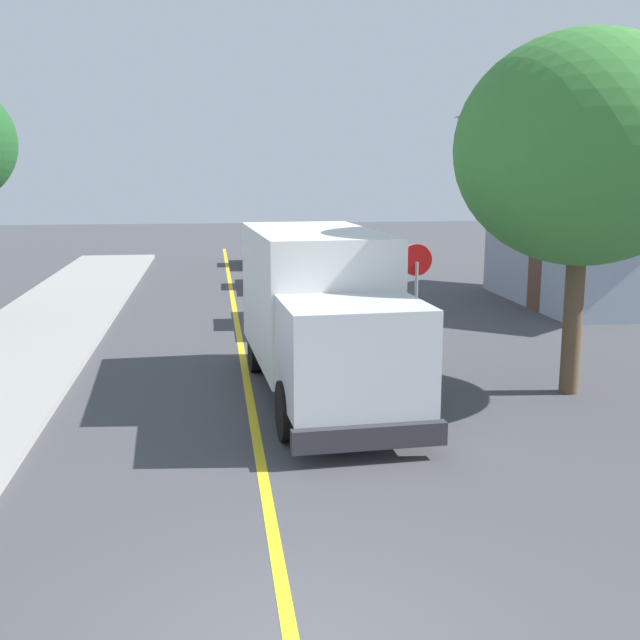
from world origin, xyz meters
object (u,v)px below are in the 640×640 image
Objects in this scene: box_truck at (320,306)px; parked_car_far at (271,248)px; parked_car_near at (302,297)px; stop_sign at (416,276)px; parked_car_mid at (287,266)px; street_tree_far_side at (583,150)px.

box_truck is 1.65× the size of parked_car_far.
parked_car_near is 1.00× the size of parked_car_far.
box_truck is 2.76× the size of stop_sign.
stop_sign reaches higher than parked_car_near.
parked_car_far is at bearing 96.81° from stop_sign.
street_tree_far_side reaches higher than parked_car_mid.
parked_car_near is at bearing -92.40° from parked_car_mid.
stop_sign is at bearing 49.85° from box_truck.
street_tree_far_side is (4.92, -0.63, 2.98)m from box_truck.
stop_sign is 5.34m from street_tree_far_side.
box_truck is 5.79m from street_tree_far_side.
street_tree_far_side is at bearing -74.48° from parked_car_mid.
street_tree_far_side is at bearing -59.54° from parked_car_near.
stop_sign reaches higher than parked_car_mid.
street_tree_far_side is (2.12, -3.96, 2.89)m from stop_sign.
parked_car_far is (0.21, 14.43, 0.00)m from parked_car_near.
parked_car_near is at bearing 86.48° from box_truck.
parked_car_near is 9.71m from street_tree_far_side.
street_tree_far_side is at bearing -7.28° from box_truck.
parked_car_mid is (0.74, 14.43, -0.97)m from box_truck.
parked_car_mid is 0.64× the size of street_tree_far_side.
parked_car_mid is 1.67× the size of stop_sign.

